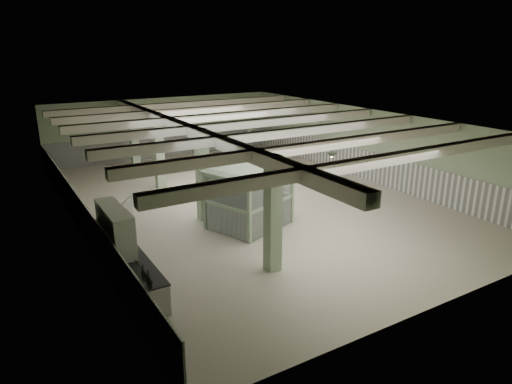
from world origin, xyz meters
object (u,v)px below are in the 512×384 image
prep_counter (124,263)px  guard_booth (249,186)px  walkin_cooler (118,243)px  filing_cabinet (282,199)px

prep_counter → guard_booth: 5.58m
walkin_cooler → guard_booth: guard_booth is taller
walkin_cooler → filing_cabinet: walkin_cooler is taller
prep_counter → guard_booth: bearing=17.0°
prep_counter → walkin_cooler: size_ratio=2.36×
prep_counter → walkin_cooler: (-0.08, 0.15, 0.59)m
prep_counter → walkin_cooler: bearing=119.6°
walkin_cooler → filing_cabinet: size_ratio=1.90×
walkin_cooler → filing_cabinet: (7.13, 1.92, -0.45)m
walkin_cooler → guard_booth: size_ratio=0.66×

